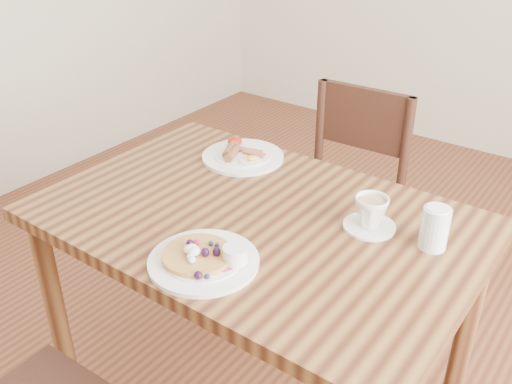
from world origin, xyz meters
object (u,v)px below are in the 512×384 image
pancake_plate (205,259)px  breakfast_plate (242,155)px  dining_table (256,244)px  water_glass (435,228)px  chair_far (343,193)px  teacup_saucer (371,214)px

pancake_plate → breakfast_plate: pancake_plate is taller
dining_table → pancake_plate: bearing=-81.6°
breakfast_plate → water_glass: 0.71m
dining_table → pancake_plate: size_ratio=4.44×
chair_far → breakfast_plate: 0.52m
dining_table → water_glass: water_glass is taller
dining_table → water_glass: (0.45, 0.14, 0.15)m
chair_far → teacup_saucer: (0.35, -0.54, 0.30)m
chair_far → water_glass: size_ratio=7.86×
dining_table → chair_far: (-0.07, 0.66, -0.16)m
breakfast_plate → teacup_saucer: (0.53, -0.14, 0.03)m
pancake_plate → teacup_saucer: size_ratio=1.93×
pancake_plate → chair_far: bearing=96.7°
chair_far → pancake_plate: bearing=94.3°
teacup_saucer → water_glass: bearing=3.9°
teacup_saucer → water_glass: water_glass is taller
dining_table → water_glass: size_ratio=10.72×
chair_far → breakfast_plate: size_ratio=3.26×
chair_far → teacup_saucer: size_ratio=6.29×
chair_far → pancake_plate: (0.11, -0.92, 0.27)m
water_glass → chair_far: bearing=134.6°
dining_table → chair_far: chair_far is taller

